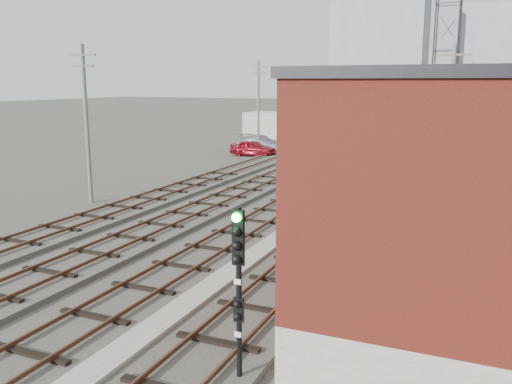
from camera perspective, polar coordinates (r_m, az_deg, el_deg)
The scene contains 23 objects.
ground at distance 65.54m, azimuth 15.68°, elevation 4.99°, with size 320.00×320.00×0.00m, color #282621.
track_right at distance 44.55m, azimuth 15.16°, elevation 2.29°, with size 3.20×90.00×0.39m.
track_mid_right at distance 45.27m, azimuth 10.14°, elevation 2.65°, with size 3.20×90.00×0.39m.
track_mid_left at distance 46.33m, azimuth 5.32°, elevation 2.98°, with size 3.20×90.00×0.39m.
track_left at distance 47.70m, azimuth 0.74°, elevation 3.27°, with size 3.20×90.00×0.39m.
platform_curb at distance 21.39m, azimuth -0.22°, elevation -6.99°, with size 0.90×28.00×0.26m, color gray.
brick_building at distance 16.96m, azimuth 19.12°, elevation -0.29°, with size 6.54×12.20×7.22m.
lattice_tower at distance 39.73m, azimuth 19.23°, elevation 11.70°, with size 1.60×1.60×15.00m.
utility_pole_left_a at distance 32.48m, azimuth -17.43°, elevation 7.23°, with size 1.80×0.24×9.00m.
utility_pole_left_b at distance 53.95m, azimuth 0.25°, elevation 9.22°, with size 1.80×0.24×9.00m.
utility_pole_left_c at distance 77.56m, azimuth 7.61°, elevation 9.80°, with size 1.80×0.24×9.00m.
utility_pole_right_a at distance 32.74m, azimuth 19.72°, elevation 7.11°, with size 1.80×0.24×9.00m.
utility_pole_right_b at distance 62.68m, azimuth 21.62°, elevation 8.74°, with size 1.80×0.24×9.00m.
apartment_left at distance 142.35m, azimuth 12.89°, elevation 14.44°, with size 22.00×14.00×30.00m, color gray.
apartment_right at distance 154.73m, azimuth 23.67°, elevation 12.78°, with size 16.00×12.00×26.00m, color gray.
shed_left at distance 69.34m, azimuth 2.46°, elevation 7.06°, with size 8.00×5.00×3.20m, color gray.
shed_right at distance 74.77m, azimuth 23.72°, elevation 6.74°, with size 6.00×6.00×4.00m, color gray.
signal_mast at distance 12.28m, azimuth -1.87°, elevation -9.46°, with size 0.40×0.42×4.23m.
switch_stand at distance 45.96m, azimuth 7.89°, elevation 3.46°, with size 0.37×0.37×1.25m.
site_trailer at distance 47.35m, azimuth 8.50°, elevation 4.69°, with size 6.94×3.51×2.82m.
car_red at distance 51.80m, azimuth -0.32°, elevation 4.64°, with size 1.78×4.44×1.51m, color maroon.
car_silver at distance 54.12m, azimuth 0.16°, elevation 4.84°, with size 1.41×4.06×1.34m, color #A1A4A8.
car_grey at distance 57.06m, azimuth 0.42°, elevation 5.27°, with size 2.12×5.21×1.51m, color gray.
Camera 1 is at (8.60, -4.61, 6.90)m, focal length 38.00 mm.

